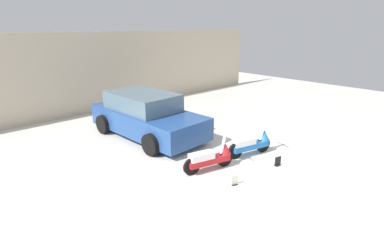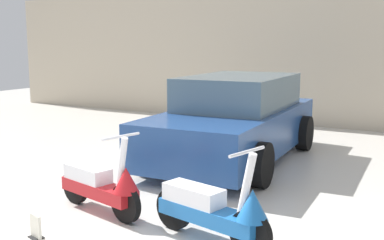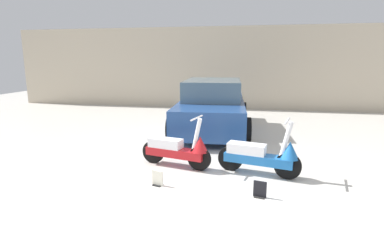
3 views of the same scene
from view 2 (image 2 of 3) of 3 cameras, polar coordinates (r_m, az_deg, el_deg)
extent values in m
cube|color=beige|center=(12.28, 14.17, 7.29)|extent=(19.60, 0.12, 3.45)
cylinder|color=black|center=(5.72, -7.87, -9.79)|extent=(0.47, 0.19, 0.46)
cylinder|color=black|center=(6.50, -13.67, -7.60)|extent=(0.47, 0.19, 0.46)
cube|color=#B2191E|center=(6.09, -10.99, -8.12)|extent=(1.23, 0.56, 0.16)
cube|color=white|center=(6.21, -12.23, -6.18)|extent=(0.72, 0.42, 0.18)
cylinder|color=white|center=(5.63, -8.33, -5.19)|extent=(0.22, 0.13, 0.65)
cylinder|color=white|center=(5.55, -8.41, -1.94)|extent=(0.16, 0.53, 0.03)
cone|color=#B2191E|center=(5.62, -7.82, -7.06)|extent=(0.37, 0.37, 0.30)
cylinder|color=black|center=(4.86, 6.92, -13.22)|extent=(0.48, 0.19, 0.47)
cylinder|color=black|center=(5.49, -2.19, -10.46)|extent=(0.48, 0.19, 0.47)
cube|color=#1E66B2|center=(5.13, 2.07, -11.18)|extent=(1.27, 0.57, 0.16)
cube|color=white|center=(5.21, 0.19, -8.81)|extent=(0.74, 0.43, 0.19)
cylinder|color=white|center=(4.73, 6.48, -7.72)|extent=(0.23, 0.13, 0.67)
cylinder|color=white|center=(4.64, 6.56, -3.76)|extent=(0.16, 0.54, 0.03)
cone|color=#1E66B2|center=(4.74, 7.18, -9.97)|extent=(0.38, 0.38, 0.31)
cube|color=navy|center=(8.55, 4.93, -1.14)|extent=(2.05, 4.47, 0.73)
cube|color=slate|center=(8.70, 5.62, 3.37)|extent=(1.73, 2.53, 0.57)
cylinder|color=black|center=(7.03, 8.12, -5.27)|extent=(0.26, 0.68, 0.67)
cylinder|color=black|center=(7.81, -5.26, -3.76)|extent=(0.26, 0.68, 0.67)
cylinder|color=black|center=(9.60, 13.16, -1.51)|extent=(0.26, 0.68, 0.67)
cylinder|color=black|center=(10.18, 2.71, -0.67)|extent=(0.26, 0.68, 0.67)
cube|color=black|center=(5.59, -17.98, -13.08)|extent=(0.19, 0.16, 0.01)
cube|color=silver|center=(5.55, -18.04, -11.89)|extent=(0.20, 0.09, 0.26)
camera|label=1|loc=(9.12, -66.31, 13.87)|focal=28.00mm
camera|label=3|loc=(2.65, -85.09, 0.79)|focal=28.00mm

